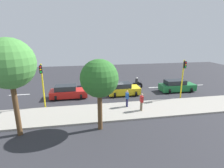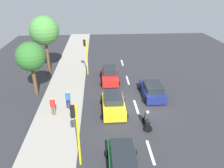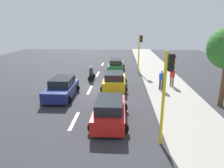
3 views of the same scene
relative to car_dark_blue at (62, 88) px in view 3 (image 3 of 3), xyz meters
name	(u,v)px [view 3 (image 3 of 3)]	position (x,y,z in m)	size (l,w,h in m)	color
ground_plane	(90,90)	(1.92, 1.86, -0.76)	(40.00, 60.00, 0.10)	#2D2D33
sidewalk	(170,90)	(8.92, 1.86, -0.64)	(4.00, 60.00, 0.15)	#9E998E
lane_stripe_north	(74,121)	(1.92, -4.14, -0.71)	(0.20, 2.40, 0.01)	white
lane_stripe_mid	(90,90)	(1.92, 1.86, -0.71)	(0.20, 2.40, 0.01)	white
lane_stripe_south	(98,74)	(1.92, 7.86, -0.71)	(0.20, 2.40, 0.01)	white
lane_stripe_far_south	(103,64)	(1.92, 13.86, -0.71)	(0.20, 2.40, 0.01)	white
car_dark_blue	(62,88)	(0.00, 0.00, 0.00)	(2.33, 4.10, 1.52)	navy
car_red	(110,111)	(4.07, -4.13, 0.00)	(2.20, 4.22, 1.52)	red
car_yellow_cab	(114,81)	(4.09, 2.44, 0.00)	(2.33, 3.88, 1.52)	yellow
car_green	(116,65)	(4.01, 9.63, 0.00)	(2.14, 4.52, 1.52)	#1E7238
motorcycle	(91,74)	(1.61, 5.06, -0.07)	(0.60, 1.30, 1.53)	black
pedestrian_near_signal	(172,76)	(9.32, 2.97, 0.35)	(0.40, 0.24, 1.69)	#72604C
pedestrian_by_tree	(162,79)	(8.15, 1.86, 0.35)	(0.40, 0.24, 1.69)	#1E1E4C
traffic_light_corner	(140,48)	(6.77, 8.63, 2.22)	(0.49, 0.24, 4.50)	yellow
traffic_light_midblock	(166,86)	(6.77, -6.27, 2.22)	(0.49, 0.24, 4.50)	yellow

